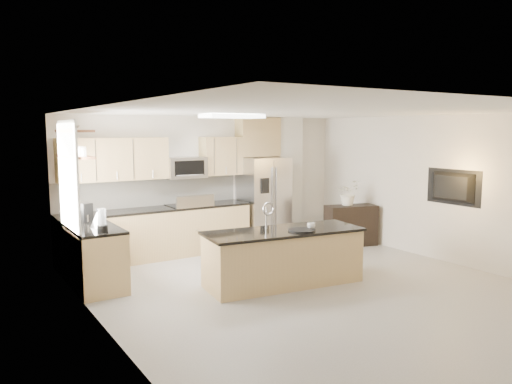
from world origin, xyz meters
TOP-DOWN VIEW (x-y plane):
  - floor at (0.00, 0.00)m, footprint 6.50×6.50m
  - ceiling at (0.00, 0.00)m, footprint 6.00×6.50m
  - wall_back at (0.00, 3.25)m, footprint 6.00×0.02m
  - wall_left at (-3.00, 0.00)m, footprint 0.02×6.50m
  - wall_right at (3.00, 0.00)m, footprint 0.02×6.50m
  - back_counter at (-1.23, 2.93)m, footprint 3.55×0.66m
  - left_counter at (-2.67, 1.85)m, footprint 0.66×1.50m
  - range at (-0.60, 2.92)m, footprint 0.76×0.64m
  - upper_cabinets at (-1.30, 3.09)m, footprint 3.50×0.33m
  - microwave at (-0.60, 3.04)m, footprint 0.76×0.40m
  - refrigerator at (1.06, 2.87)m, footprint 0.92×0.78m
  - partition_column at (1.82, 3.10)m, footprint 0.60×0.30m
  - window at (-2.98, 1.85)m, footprint 0.04×1.15m
  - shelf_lower at (-2.85, 1.95)m, footprint 0.30×1.20m
  - shelf_upper at (-2.85, 1.95)m, footprint 0.30×1.20m
  - ceiling_fixture at (-0.40, 1.60)m, footprint 1.00×0.50m
  - island at (-0.21, 0.38)m, footprint 2.51×1.18m
  - credenza at (2.45, 1.75)m, footprint 1.10×0.68m
  - cup at (0.18, 0.21)m, footprint 0.16×0.16m
  - platter at (-0.03, 0.18)m, footprint 0.42×0.42m
  - blender at (-2.67, 1.26)m, footprint 0.15×0.15m
  - kettle at (-2.62, 1.69)m, footprint 0.22×0.22m
  - coffee_maker at (-2.69, 2.14)m, footprint 0.22×0.24m
  - bowl at (-2.85, 2.20)m, footprint 0.41×0.41m
  - flower_vase at (2.41, 1.82)m, footprint 0.75×0.67m
  - television at (2.91, -0.20)m, footprint 0.14×1.08m

SIDE VIEW (x-z plane):
  - floor at x=0.00m, z-range 0.00..0.00m
  - credenza at x=2.45m, z-range 0.00..0.82m
  - island at x=-0.21m, z-range -0.21..1.05m
  - left_counter at x=-2.67m, z-range 0.00..0.92m
  - back_counter at x=-1.23m, z-range -0.25..1.19m
  - range at x=-0.60m, z-range -0.10..1.04m
  - platter at x=-0.03m, z-range 0.84..0.86m
  - cup at x=0.18m, z-range 0.84..0.94m
  - refrigerator at x=1.06m, z-range 0.00..1.78m
  - kettle at x=-2.62m, z-range 0.90..1.18m
  - blender at x=-2.67m, z-range 0.90..1.23m
  - coffee_maker at x=-2.69m, z-range 0.91..1.22m
  - flower_vase at x=2.41m, z-range 0.82..1.59m
  - wall_back at x=0.00m, z-range 0.00..2.60m
  - wall_left at x=-3.00m, z-range 0.00..2.60m
  - wall_right at x=3.00m, z-range 0.00..2.60m
  - partition_column at x=1.82m, z-range 0.00..2.60m
  - television at x=2.91m, z-range 1.04..1.66m
  - microwave at x=-0.60m, z-range 1.43..1.83m
  - window at x=-2.98m, z-range 0.83..2.47m
  - upper_cabinets at x=-1.30m, z-range 1.45..2.20m
  - shelf_lower at x=-2.85m, z-range 1.93..1.97m
  - shelf_upper at x=-2.85m, z-range 2.30..2.34m
  - bowl at x=-2.85m, z-range 2.34..2.42m
  - ceiling_fixture at x=-0.40m, z-range 2.53..2.59m
  - ceiling at x=0.00m, z-range 2.59..2.61m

